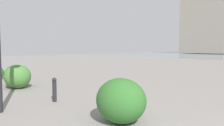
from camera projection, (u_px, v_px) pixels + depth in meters
name	position (u px, v px, depth m)	size (l,w,h in m)	color
bollard_near	(54.00, 89.00, 6.04)	(0.13, 0.13, 0.70)	#232328
bollard_mid	(10.00, 74.00, 9.56)	(0.13, 0.13, 0.68)	#232328
shrub_low	(18.00, 77.00, 8.04)	(1.07, 0.96, 0.91)	#477F38
shrub_wide	(16.00, 75.00, 8.54)	(1.01, 0.91, 0.86)	#387533
shrub_tall	(121.00, 100.00, 4.35)	(1.10, 0.99, 0.93)	#2D6628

